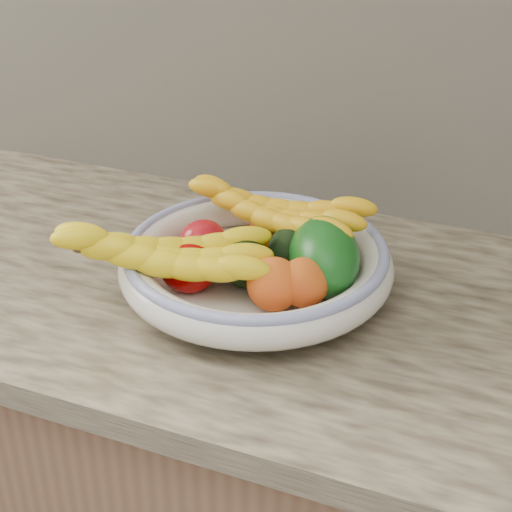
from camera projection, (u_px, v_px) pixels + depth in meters
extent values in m
cube|color=brown|center=(260.00, 512.00, 1.38)|extent=(2.40, 0.62, 0.86)
cube|color=tan|center=(261.00, 297.00, 1.16)|extent=(2.44, 0.66, 0.04)
cube|color=beige|center=(332.00, 64.00, 1.28)|extent=(2.40, 0.02, 0.50)
cylinder|color=silver|center=(256.00, 287.00, 1.13)|extent=(0.13, 0.13, 0.02)
cylinder|color=silver|center=(256.00, 279.00, 1.13)|extent=(0.32, 0.32, 0.01)
torus|color=silver|center=(256.00, 263.00, 1.11)|extent=(0.39, 0.39, 0.05)
torus|color=#3A49A5|center=(256.00, 250.00, 1.10)|extent=(0.37, 0.37, 0.02)
ellipsoid|color=#EB4E04|center=(267.00, 227.00, 1.20)|extent=(0.06, 0.06, 0.05)
ellipsoid|color=#E36604|center=(303.00, 227.00, 1.20)|extent=(0.05, 0.05, 0.04)
ellipsoid|color=#F25905|center=(265.00, 239.00, 1.17)|extent=(0.06, 0.06, 0.05)
ellipsoid|color=#AD0E17|center=(203.00, 241.00, 1.14)|extent=(0.09, 0.09, 0.06)
ellipsoid|color=#A10000|center=(189.00, 266.00, 1.08)|extent=(0.10, 0.10, 0.07)
ellipsoid|color=black|center=(244.00, 260.00, 1.09)|extent=(0.12, 0.12, 0.07)
ellipsoid|color=black|center=(300.00, 246.00, 1.13)|extent=(0.11, 0.13, 0.08)
ellipsoid|color=#0E4C11|center=(324.00, 256.00, 1.07)|extent=(0.18, 0.19, 0.13)
ellipsoid|color=orange|center=(274.00, 284.00, 1.03)|extent=(0.08, 0.08, 0.07)
ellipsoid|color=orange|center=(304.00, 282.00, 1.03)|extent=(0.07, 0.07, 0.07)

